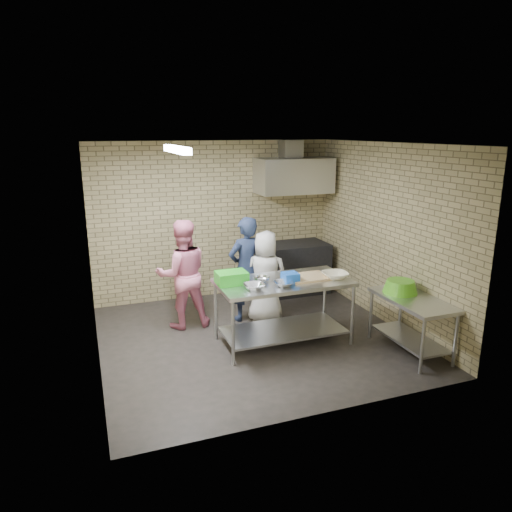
{
  "coord_description": "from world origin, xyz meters",
  "views": [
    {
      "loc": [
        -2.13,
        -5.89,
        2.88
      ],
      "look_at": [
        0.1,
        0.2,
        1.15
      ],
      "focal_mm": 33.49,
      "sensor_mm": 36.0,
      "label": 1
    }
  ],
  "objects": [
    {
      "name": "floor",
      "position": [
        0.0,
        0.0,
        0.0
      ],
      "size": [
        4.2,
        4.2,
        0.0
      ],
      "primitive_type": "plane",
      "color": "black",
      "rests_on": "ground"
    },
    {
      "name": "ceiling",
      "position": [
        0.0,
        0.0,
        2.7
      ],
      "size": [
        4.2,
        4.2,
        0.0
      ],
      "primitive_type": "plane",
      "rotation": [
        3.14,
        0.0,
        0.0
      ],
      "color": "black",
      "rests_on": "ground"
    },
    {
      "name": "back_wall",
      "position": [
        0.0,
        2.0,
        1.35
      ],
      "size": [
        4.2,
        0.06,
        2.7
      ],
      "primitive_type": "cube",
      "color": "tan",
      "rests_on": "ground"
    },
    {
      "name": "front_wall",
      "position": [
        0.0,
        -2.0,
        1.35
      ],
      "size": [
        4.2,
        0.06,
        2.7
      ],
      "primitive_type": "cube",
      "color": "tan",
      "rests_on": "ground"
    },
    {
      "name": "left_wall",
      "position": [
        -2.1,
        0.0,
        1.35
      ],
      "size": [
        0.06,
        4.0,
        2.7
      ],
      "primitive_type": "cube",
      "color": "tan",
      "rests_on": "ground"
    },
    {
      "name": "right_wall",
      "position": [
        2.1,
        0.0,
        1.35
      ],
      "size": [
        0.06,
        4.0,
        2.7
      ],
      "primitive_type": "cube",
      "color": "tan",
      "rests_on": "ground"
    },
    {
      "name": "prep_table",
      "position": [
        0.33,
        -0.26,
        0.45
      ],
      "size": [
        1.8,
        0.9,
        0.9
      ],
      "primitive_type": "cube",
      "color": "silver",
      "rests_on": "floor"
    },
    {
      "name": "side_counter",
      "position": [
        1.8,
        -1.1,
        0.38
      ],
      "size": [
        0.6,
        1.2,
        0.75
      ],
      "primitive_type": "cube",
      "color": "silver",
      "rests_on": "floor"
    },
    {
      "name": "stove",
      "position": [
        1.35,
        1.65,
        0.45
      ],
      "size": [
        1.2,
        0.7,
        0.9
      ],
      "primitive_type": "cube",
      "color": "black",
      "rests_on": "floor"
    },
    {
      "name": "range_hood",
      "position": [
        1.35,
        1.7,
        2.1
      ],
      "size": [
        1.3,
        0.6,
        0.6
      ],
      "primitive_type": "cube",
      "color": "silver",
      "rests_on": "back_wall"
    },
    {
      "name": "hood_duct",
      "position": [
        1.35,
        1.85,
        2.55
      ],
      "size": [
        0.35,
        0.3,
        0.3
      ],
      "primitive_type": "cube",
      "color": "#A5A8AD",
      "rests_on": "back_wall"
    },
    {
      "name": "wall_shelf",
      "position": [
        1.65,
        1.89,
        1.92
      ],
      "size": [
        0.8,
        0.2,
        0.04
      ],
      "primitive_type": "cube",
      "color": "#3F2B19",
      "rests_on": "back_wall"
    },
    {
      "name": "fluorescent_fixture",
      "position": [
        -1.0,
        0.0,
        2.64
      ],
      "size": [
        0.1,
        1.25,
        0.08
      ],
      "primitive_type": "cube",
      "color": "white",
      "rests_on": "ceiling"
    },
    {
      "name": "green_crate",
      "position": [
        -0.37,
        -0.14,
        0.98
      ],
      "size": [
        0.4,
        0.3,
        0.16
      ],
      "primitive_type": "cube",
      "color": "green",
      "rests_on": "prep_table"
    },
    {
      "name": "blue_tub",
      "position": [
        0.38,
        -0.36,
        0.97
      ],
      "size": [
        0.2,
        0.2,
        0.13
      ],
      "primitive_type": "cube",
      "color": "blue",
      "rests_on": "prep_table"
    },
    {
      "name": "cutting_board",
      "position": [
        0.68,
        -0.28,
        0.92
      ],
      "size": [
        0.55,
        0.42,
        0.03
      ],
      "primitive_type": "cube",
      "color": "tan",
      "rests_on": "prep_table"
    },
    {
      "name": "mixing_bowl_a",
      "position": [
        -0.17,
        -0.46,
        0.94
      ],
      "size": [
        0.31,
        0.31,
        0.07
      ],
      "primitive_type": "imported",
      "rotation": [
        0.0,
        0.0,
        -0.11
      ],
      "color": "silver",
      "rests_on": "prep_table"
    },
    {
      "name": "mixing_bowl_b",
      "position": [
        0.03,
        -0.21,
        0.93
      ],
      "size": [
        0.24,
        0.24,
        0.07
      ],
      "primitive_type": "imported",
      "rotation": [
        0.0,
        0.0,
        -0.11
      ],
      "color": "silver",
      "rests_on": "prep_table"
    },
    {
      "name": "mixing_bowl_c",
      "position": [
        0.23,
        -0.48,
        0.93
      ],
      "size": [
        0.29,
        0.29,
        0.06
      ],
      "primitive_type": "imported",
      "rotation": [
        0.0,
        0.0,
        -0.11
      ],
      "color": "#ADB1B4",
      "rests_on": "prep_table"
    },
    {
      "name": "ceramic_bowl",
      "position": [
        1.03,
        -0.41,
        0.94
      ],
      "size": [
        0.38,
        0.38,
        0.08
      ],
      "primitive_type": "imported",
      "rotation": [
        0.0,
        0.0,
        -0.11
      ],
      "color": "beige",
      "rests_on": "prep_table"
    },
    {
      "name": "green_basin",
      "position": [
        1.78,
        -0.85,
        0.83
      ],
      "size": [
        0.46,
        0.46,
        0.17
      ],
      "primitive_type": null,
      "color": "#59C626",
      "rests_on": "side_counter"
    },
    {
      "name": "bottle_red",
      "position": [
        1.4,
        1.89,
        2.03
      ],
      "size": [
        0.07,
        0.07,
        0.18
      ],
      "primitive_type": "cylinder",
      "color": "#B22619",
      "rests_on": "wall_shelf"
    },
    {
      "name": "bottle_green",
      "position": [
        1.8,
        1.89,
        2.02
      ],
      "size": [
        0.06,
        0.06,
        0.15
      ],
      "primitive_type": "cylinder",
      "color": "green",
      "rests_on": "wall_shelf"
    },
    {
      "name": "man_navy",
      "position": [
        0.13,
        0.72,
        0.81
      ],
      "size": [
        0.66,
        0.5,
        1.62
      ],
      "primitive_type": "imported",
      "rotation": [
        0.0,
        0.0,
        3.35
      ],
      "color": "#151E35",
      "rests_on": "floor"
    },
    {
      "name": "woman_pink",
      "position": [
        -0.84,
        0.78,
        0.81
      ],
      "size": [
        0.8,
        0.63,
        1.63
      ],
      "primitive_type": "imported",
      "rotation": [
        0.0,
        0.0,
        3.12
      ],
      "color": "#D4708F",
      "rests_on": "floor"
    },
    {
      "name": "woman_white",
      "position": [
        0.38,
        0.55,
        0.71
      ],
      "size": [
        0.83,
        0.73,
        1.42
      ],
      "primitive_type": "imported",
      "rotation": [
        0.0,
        0.0,
        2.64
      ],
      "color": "silver",
      "rests_on": "floor"
    }
  ]
}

